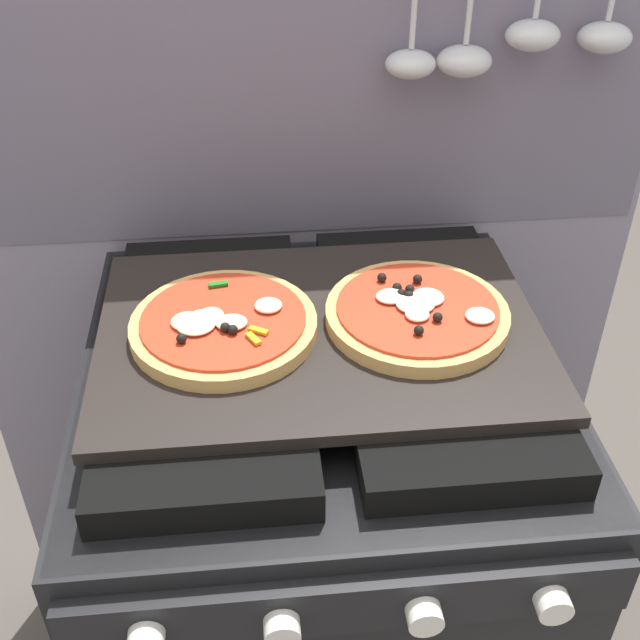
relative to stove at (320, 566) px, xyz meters
The scene contains 5 objects.
kitchen_backsplash 0.48m from the stove, 89.19° to the left, with size 1.10×0.09×1.55m.
stove is the anchor object (origin of this frame).
baking_tray 0.46m from the stove, 90.00° to the left, with size 0.54×0.38×0.02m, color black.
pizza_left 0.49m from the stove, behind, with size 0.23×0.23×0.03m.
pizza_right 0.49m from the stove, ahead, with size 0.23×0.23×0.03m.
Camera 1 is at (-0.08, -0.77, 1.49)m, focal length 44.47 mm.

